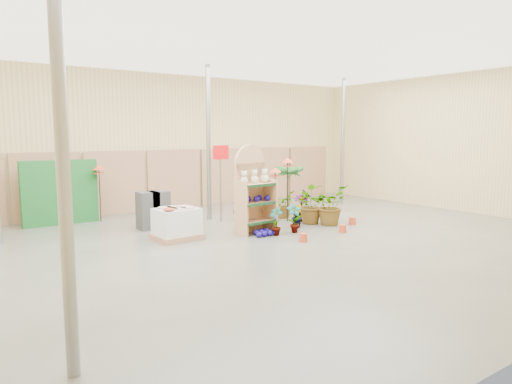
{
  "coord_description": "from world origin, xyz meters",
  "views": [
    {
      "loc": [
        -6.5,
        -8.28,
        2.5
      ],
      "look_at": [
        0.3,
        1.5,
        1.0
      ],
      "focal_mm": 32.0,
      "sensor_mm": 36.0,
      "label": 1
    }
  ],
  "objects_px": {
    "display_shelf": "(252,193)",
    "bird_table_front": "(275,172)",
    "pallet_stack": "(177,224)",
    "potted_plant_2": "(309,205)"
  },
  "relations": [
    {
      "from": "display_shelf",
      "to": "bird_table_front",
      "type": "relative_size",
      "value": 1.39
    },
    {
      "from": "display_shelf",
      "to": "pallet_stack",
      "type": "xyz_separation_m",
      "value": [
        -1.94,
        0.36,
        -0.65
      ]
    },
    {
      "from": "potted_plant_2",
      "to": "display_shelf",
      "type": "bearing_deg",
      "value": -177.87
    },
    {
      "from": "bird_table_front",
      "to": "potted_plant_2",
      "type": "distance_m",
      "value": 1.44
    },
    {
      "from": "bird_table_front",
      "to": "display_shelf",
      "type": "bearing_deg",
      "value": -162.56
    },
    {
      "from": "pallet_stack",
      "to": "display_shelf",
      "type": "bearing_deg",
      "value": -14.82
    },
    {
      "from": "pallet_stack",
      "to": "bird_table_front",
      "type": "relative_size",
      "value": 0.69
    },
    {
      "from": "display_shelf",
      "to": "bird_table_front",
      "type": "bearing_deg",
      "value": 12.48
    },
    {
      "from": "potted_plant_2",
      "to": "bird_table_front",
      "type": "bearing_deg",
      "value": 167.52
    },
    {
      "from": "pallet_stack",
      "to": "bird_table_front",
      "type": "xyz_separation_m",
      "value": [
        2.91,
        -0.06,
        1.12
      ]
    }
  ]
}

